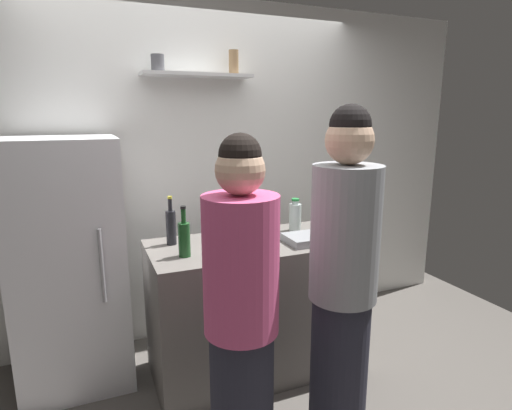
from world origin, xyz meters
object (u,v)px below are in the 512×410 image
Objects in this scene: wine_bottle_green_glass at (184,238)px; person_grey_hoodie at (343,287)px; baking_pan at (311,238)px; wine_bottle_dark_glass at (171,226)px; wine_bottle_pale_glass at (339,218)px; water_bottle_plastic at (295,216)px; person_pink_top at (241,322)px; utensil_holder at (245,237)px; refrigerator at (70,265)px.

person_grey_hoodie is (0.64, -0.71, -0.13)m from wine_bottle_green_glass.
baking_pan is 0.92m from wine_bottle_dark_glass.
baking_pan is at bearing -157.49° from wine_bottle_pale_glass.
wine_bottle_green_glass is 1.14m from wine_bottle_pale_glass.
person_pink_top is at bearing -128.79° from water_bottle_plastic.
wine_bottle_pale_glass is (0.74, 0.04, 0.04)m from utensil_holder.
wine_bottle_green_glass is (-0.84, 0.04, 0.09)m from baking_pan.
wine_bottle_green_glass is at bearing -164.03° from water_bottle_plastic.
wine_bottle_green_glass is 1.10× the size of wine_bottle_pale_glass.
baking_pan is (1.49, -0.48, 0.14)m from refrigerator.
person_grey_hoodie is at bearing -72.58° from utensil_holder.
person_pink_top reaches higher than wine_bottle_dark_glass.
refrigerator is at bearing 145.90° from wine_bottle_green_glass.
wine_bottle_pale_glass is at bearing -39.05° from person_pink_top.
person_pink_top reaches higher than refrigerator.
refrigerator is 1.38m from person_pink_top.
refrigerator reaches higher than wine_bottle_dark_glass.
utensil_holder is at bearing -8.65° from person_pink_top.
wine_bottle_pale_glass reaches higher than baking_pan.
wine_bottle_green_glass is 0.91m from water_bottle_plastic.
wine_bottle_green_glass reaches higher than wine_bottle_pale_glass.
water_bottle_plastic reaches higher than utensil_holder.
water_bottle_plastic is (0.87, 0.25, -0.01)m from wine_bottle_green_glass.
baking_pan is 0.70m from person_grey_hoodie.
utensil_holder is at bearing -63.60° from person_grey_hoodie.
person_pink_top is (0.09, -0.72, -0.20)m from wine_bottle_green_glass.
refrigerator is 7.32× the size of utensil_holder.
refrigerator is 5.27× the size of wine_bottle_green_glass.
refrigerator reaches higher than baking_pan.
utensil_holder is 0.12× the size of person_grey_hoodie.
wine_bottle_pale_glass is at bearing 4.28° from wine_bottle_green_glass.
person_grey_hoodie reaches higher than wine_bottle_pale_glass.
utensil_holder is 0.85m from person_pink_top.
baking_pan is at bearing -2.64° from wine_bottle_green_glass.
utensil_holder reaches higher than baking_pan.
refrigerator is 5.07× the size of wine_bottle_dark_glass.
wine_bottle_pale_glass is 0.17× the size of person_pink_top.
refrigerator reaches higher than wine_bottle_green_glass.
baking_pan is 1.06× the size of wine_bottle_dark_glass.
utensil_holder is at bearing -20.38° from refrigerator.
utensil_holder is 0.48m from wine_bottle_dark_glass.
wine_bottle_dark_glass is 1.35× the size of water_bottle_plastic.
wine_bottle_pale_glass is 0.15× the size of person_grey_hoodie.
refrigerator is at bearing 164.21° from wine_bottle_dark_glass.
refrigerator is 0.82m from wine_bottle_green_glass.
person_grey_hoodie is at bearing -122.18° from wine_bottle_pale_glass.
utensil_holder is 0.72× the size of wine_bottle_green_glass.
baking_pan is 0.30m from water_bottle_plastic.
person_grey_hoodie is at bearing -55.59° from wine_bottle_dark_glass.
person_grey_hoodie is at bearing -75.17° from person_pink_top.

